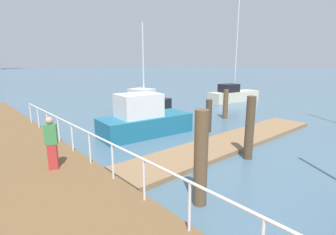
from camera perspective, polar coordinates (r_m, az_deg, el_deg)
The scene contains 11 objects.
ground_plane at distance 16.51m, azimuth -16.95°, elevation -1.10°, with size 300.00×300.00×0.00m, color slate.
floating_dock at distance 11.94m, azimuth 13.18°, elevation -5.57°, with size 12.73×2.00×0.18m, color #93704C.
boardwalk_railing at distance 5.17m, azimuth 4.90°, elevation -16.41°, with size 0.06×24.51×1.08m.
dock_piling_0 at distance 10.20m, azimuth 17.80°, elevation -2.27°, with size 0.34×0.34×2.46m, color brown.
dock_piling_1 at distance 6.66m, azimuth 7.35°, elevation -9.14°, with size 0.36×0.36×2.56m, color brown.
dock_piling_2 at distance 13.75m, azimuth 9.11°, elevation 0.38°, with size 0.32×0.32×1.75m, color #473826.
dock_piling_3 at distance 17.20m, azimuth 12.77°, elevation 2.95°, with size 0.33×0.33×1.93m, color brown.
moored_boat_3 at distance 24.96m, azimuth 14.36°, elevation 5.05°, with size 5.51×2.22×9.13m.
moored_boat_4 at distance 19.03m, azimuth -5.49°, elevation 3.10°, with size 4.60×2.86×6.38m.
moored_boat_5 at distance 13.09m, azimuth -5.46°, elevation -0.42°, with size 4.90×2.31×2.15m.
pedestrian_2 at distance 8.69m, azimuth -24.63°, elevation -5.10°, with size 0.42×0.36×1.68m.
Camera 1 is at (-6.42, 5.26, 3.72)m, focal length 27.22 mm.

